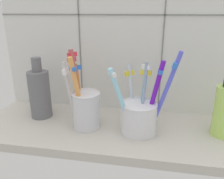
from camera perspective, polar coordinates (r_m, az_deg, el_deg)
counter_slab at (r=54.81cm, az=0.12°, el=-10.41°), size 64.00×22.00×2.00cm
tile_wall_back at (r=59.66cm, az=2.21°, el=13.87°), size 64.00×2.20×45.00cm
toothbrush_cup_left at (r=52.88cm, az=-6.97°, el=-4.03°), size 8.47×7.99×18.17cm
toothbrush_cup_right at (r=51.21cm, az=6.95°, el=-5.97°), size 14.69×10.18×18.80cm
ceramic_vase at (r=60.09cm, az=-17.76°, el=-0.81°), size 5.30×5.30×15.51cm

